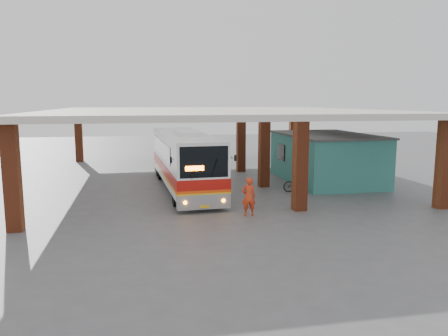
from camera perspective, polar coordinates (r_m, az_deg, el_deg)
ground at (r=23.45m, az=0.23°, el=-4.09°), size 90.00×90.00×0.00m
brick_columns at (r=28.22m, az=1.03°, el=2.57°), size 20.10×21.60×4.35m
canopy_roof at (r=29.36m, az=-1.37°, el=7.35°), size 21.00×23.00×0.30m
shop_building at (r=29.27m, az=13.14°, el=1.35°), size 5.20×8.20×3.11m
coach_bus at (r=25.98m, az=-5.19°, el=1.08°), size 3.08×12.29×3.55m
motorcycle at (r=25.63m, az=9.80°, el=-1.97°), size 1.93×0.74×1.00m
pedestrian at (r=19.94m, az=3.24°, el=-3.76°), size 0.67×0.46×1.79m
red_chair at (r=33.03m, az=5.43°, el=0.33°), size 0.54×0.54×0.87m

